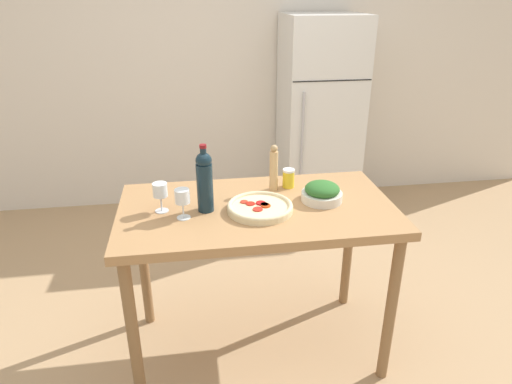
{
  "coord_description": "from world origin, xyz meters",
  "views": [
    {
      "loc": [
        -0.31,
        -2.01,
        1.88
      ],
      "look_at": [
        0.0,
        0.04,
        0.95
      ],
      "focal_mm": 32.0,
      "sensor_mm": 36.0,
      "label": 1
    }
  ],
  "objects_px": {
    "wine_glass_near": "(182,198)",
    "pepper_mill": "(274,168)",
    "homemade_pizza": "(260,207)",
    "salt_canister": "(288,178)",
    "wine_glass_far": "(160,192)",
    "wine_bottle": "(205,180)",
    "refrigerator": "(319,118)",
    "salad_bowl": "(322,192)"
  },
  "relations": [
    {
      "from": "wine_glass_near",
      "to": "pepper_mill",
      "type": "xyz_separation_m",
      "value": [
        0.48,
        0.26,
        0.02
      ]
    },
    {
      "from": "wine_glass_near",
      "to": "homemade_pizza",
      "type": "relative_size",
      "value": 0.46
    },
    {
      "from": "wine_glass_near",
      "to": "salt_canister",
      "type": "height_order",
      "value": "wine_glass_near"
    },
    {
      "from": "wine_glass_far",
      "to": "salt_canister",
      "type": "height_order",
      "value": "wine_glass_far"
    },
    {
      "from": "wine_glass_far",
      "to": "homemade_pizza",
      "type": "distance_m",
      "value": 0.48
    },
    {
      "from": "wine_bottle",
      "to": "refrigerator",
      "type": "bearing_deg",
      "value": 58.62
    },
    {
      "from": "wine_glass_near",
      "to": "salt_canister",
      "type": "relative_size",
      "value": 1.43
    },
    {
      "from": "pepper_mill",
      "to": "homemade_pizza",
      "type": "relative_size",
      "value": 0.78
    },
    {
      "from": "pepper_mill",
      "to": "salt_canister",
      "type": "height_order",
      "value": "pepper_mill"
    },
    {
      "from": "wine_glass_near",
      "to": "salt_canister",
      "type": "xyz_separation_m",
      "value": [
        0.56,
        0.28,
        -0.05
      ]
    },
    {
      "from": "wine_bottle",
      "to": "wine_glass_near",
      "type": "xyz_separation_m",
      "value": [
        -0.11,
        -0.07,
        -0.05
      ]
    },
    {
      "from": "wine_glass_far",
      "to": "salad_bowl",
      "type": "xyz_separation_m",
      "value": [
        0.8,
        -0.0,
        -0.06
      ]
    },
    {
      "from": "wine_glass_near",
      "to": "wine_glass_far",
      "type": "xyz_separation_m",
      "value": [
        -0.1,
        0.09,
        -0.0
      ]
    },
    {
      "from": "wine_bottle",
      "to": "wine_glass_near",
      "type": "relative_size",
      "value": 2.29
    },
    {
      "from": "refrigerator",
      "to": "homemade_pizza",
      "type": "relative_size",
      "value": 5.31
    },
    {
      "from": "salad_bowl",
      "to": "wine_glass_far",
      "type": "bearing_deg",
      "value": 179.94
    },
    {
      "from": "wine_glass_far",
      "to": "pepper_mill",
      "type": "distance_m",
      "value": 0.61
    },
    {
      "from": "wine_glass_near",
      "to": "salad_bowl",
      "type": "xyz_separation_m",
      "value": [
        0.69,
        0.09,
        -0.06
      ]
    },
    {
      "from": "refrigerator",
      "to": "wine_bottle",
      "type": "bearing_deg",
      "value": -121.38
    },
    {
      "from": "refrigerator",
      "to": "pepper_mill",
      "type": "bearing_deg",
      "value": -114.2
    },
    {
      "from": "salad_bowl",
      "to": "homemade_pizza",
      "type": "bearing_deg",
      "value": -168.34
    },
    {
      "from": "wine_glass_far",
      "to": "pepper_mill",
      "type": "bearing_deg",
      "value": 16.83
    },
    {
      "from": "refrigerator",
      "to": "salad_bowl",
      "type": "bearing_deg",
      "value": -105.6
    },
    {
      "from": "pepper_mill",
      "to": "salt_canister",
      "type": "distance_m",
      "value": 0.11
    },
    {
      "from": "refrigerator",
      "to": "wine_glass_far",
      "type": "xyz_separation_m",
      "value": [
        -1.28,
        -1.73,
        0.15
      ]
    },
    {
      "from": "wine_glass_near",
      "to": "salt_canister",
      "type": "distance_m",
      "value": 0.63
    },
    {
      "from": "wine_bottle",
      "to": "wine_glass_far",
      "type": "distance_m",
      "value": 0.22
    },
    {
      "from": "wine_bottle",
      "to": "pepper_mill",
      "type": "xyz_separation_m",
      "value": [
        0.37,
        0.2,
        -0.04
      ]
    },
    {
      "from": "salad_bowl",
      "to": "homemade_pizza",
      "type": "relative_size",
      "value": 0.65
    },
    {
      "from": "wine_glass_far",
      "to": "salad_bowl",
      "type": "bearing_deg",
      "value": -0.06
    },
    {
      "from": "refrigerator",
      "to": "homemade_pizza",
      "type": "distance_m",
      "value": 1.98
    },
    {
      "from": "salad_bowl",
      "to": "salt_canister",
      "type": "xyz_separation_m",
      "value": [
        -0.13,
        0.2,
        0.01
      ]
    },
    {
      "from": "refrigerator",
      "to": "homemade_pizza",
      "type": "height_order",
      "value": "refrigerator"
    },
    {
      "from": "wine_glass_far",
      "to": "pepper_mill",
      "type": "relative_size",
      "value": 0.58
    },
    {
      "from": "salad_bowl",
      "to": "salt_canister",
      "type": "height_order",
      "value": "salt_canister"
    },
    {
      "from": "refrigerator",
      "to": "pepper_mill",
      "type": "relative_size",
      "value": 6.77
    },
    {
      "from": "refrigerator",
      "to": "wine_glass_far",
      "type": "bearing_deg",
      "value": -126.5
    },
    {
      "from": "pepper_mill",
      "to": "salt_canister",
      "type": "relative_size",
      "value": 2.44
    },
    {
      "from": "wine_bottle",
      "to": "homemade_pizza",
      "type": "xyz_separation_m",
      "value": [
        0.26,
        -0.05,
        -0.14
      ]
    },
    {
      "from": "wine_bottle",
      "to": "homemade_pizza",
      "type": "height_order",
      "value": "wine_bottle"
    },
    {
      "from": "wine_glass_far",
      "to": "salt_canister",
      "type": "bearing_deg",
      "value": 16.29
    },
    {
      "from": "salad_bowl",
      "to": "salt_canister",
      "type": "relative_size",
      "value": 2.02
    }
  ]
}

